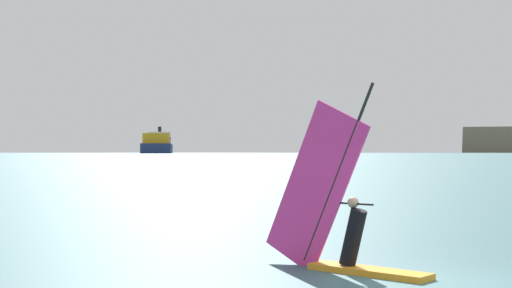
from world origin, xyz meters
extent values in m
plane|color=#386066|center=(0.00, 0.00, 0.00)|extent=(4000.00, 4000.00, 0.00)
cube|color=orange|center=(-1.37, 0.65, 0.06)|extent=(2.45, 1.67, 0.12)
cylinder|color=black|center=(-2.00, 0.98, 1.86)|extent=(1.50, 0.84, 3.51)
cube|color=#D8338C|center=(-2.47, 1.24, 1.59)|extent=(2.29, 1.26, 3.50)
cylinder|color=black|center=(-1.87, 0.92, 1.32)|extent=(1.19, 0.66, 0.04)
cylinder|color=black|center=(-1.68, 0.82, 0.67)|extent=(0.67, 0.56, 1.15)
sphere|color=tan|center=(-1.68, 0.82, 1.34)|extent=(0.22, 0.22, 0.22)
cube|color=navy|center=(-281.45, 720.27, 4.95)|extent=(77.22, 152.92, 9.90)
cube|color=silver|center=(-300.23, 774.74, 17.24)|extent=(27.49, 19.02, 14.68)
cylinder|color=black|center=(-300.23, 774.74, 27.58)|extent=(4.00, 4.00, 6.00)
cube|color=red|center=(-288.49, 740.70, 13.80)|extent=(30.53, 24.62, 7.80)
cube|color=gold|center=(-282.36, 722.92, 12.50)|extent=(30.53, 24.62, 5.20)
cube|color=#1E66AD|center=(-276.23, 705.15, 12.50)|extent=(30.53, 24.62, 5.20)
cube|color=#1E66AD|center=(-270.10, 687.38, 12.50)|extent=(30.53, 24.62, 5.20)
cube|color=gold|center=(-263.97, 669.61, 15.10)|extent=(30.53, 24.62, 10.40)
cube|color=#756B56|center=(-235.97, 1221.49, 17.94)|extent=(1005.82, 405.52, 35.89)
camera|label=1|loc=(-0.32, -13.09, 2.33)|focal=50.70mm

